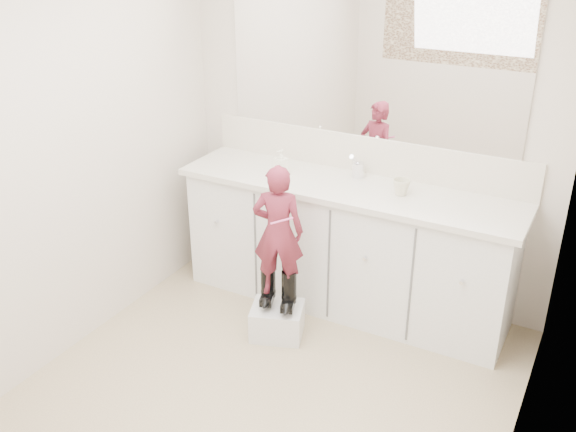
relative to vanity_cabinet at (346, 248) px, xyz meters
The scene contains 16 objects.
floor 1.30m from the vanity_cabinet, 90.00° to the right, with size 3.00×3.00×0.00m, color #8F765E.
wall_back 0.82m from the vanity_cabinet, 90.00° to the left, with size 2.60×2.60×0.00m, color beige.
wall_left 1.95m from the vanity_cabinet, 136.70° to the right, with size 3.00×3.00×0.00m, color beige.
wall_right 1.95m from the vanity_cabinet, 43.30° to the right, with size 3.00×3.00×0.00m, color beige.
vanity_cabinet is the anchor object (origin of this frame).
countertop 0.45m from the vanity_cabinet, 90.00° to the right, with size 2.28×0.58×0.04m, color beige.
backsplash 0.64m from the vanity_cabinet, 90.00° to the left, with size 2.28×0.03×0.25m, color beige.
mirror 1.24m from the vanity_cabinet, 90.00° to the left, with size 2.00×0.02×1.00m, color white.
faucet 0.54m from the vanity_cabinet, 90.00° to the left, with size 0.08×0.08×0.10m, color silver.
cup 0.63m from the vanity_cabinet, ahead, with size 0.11×0.11×0.10m, color beige.
soap_bottle 0.73m from the vanity_cabinet, behind, with size 0.08×0.08×0.17m, color white.
step_stool 0.69m from the vanity_cabinet, 111.06° to the right, with size 0.32×0.27×0.21m, color silver.
boot_left 0.63m from the vanity_cabinet, 118.18° to the right, with size 0.10×0.18×0.27m, color black, non-canonical shape.
boot_right 0.57m from the vanity_cabinet, 104.70° to the right, with size 0.10×0.18×0.27m, color black, non-canonical shape.
toddler 0.67m from the vanity_cabinet, 111.75° to the right, with size 0.31×0.20×0.86m, color #AE354D.
toothbrush 0.78m from the vanity_cabinet, 103.33° to the right, with size 0.01×0.01×0.14m, color pink.
Camera 1 is at (1.48, -2.35, 2.45)m, focal length 40.00 mm.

